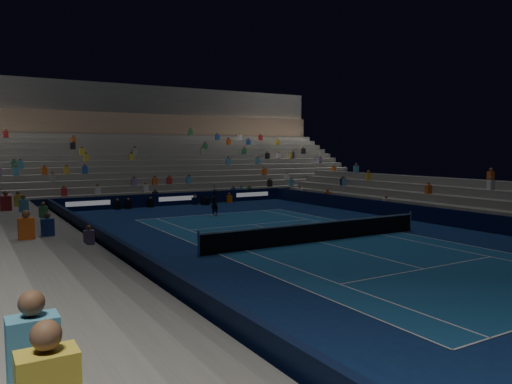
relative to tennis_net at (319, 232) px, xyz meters
The scene contains 11 objects.
ground 0.50m from the tennis_net, ahead, with size 90.00×90.00×0.00m, color #0D2150.
court_surface 0.50m from the tennis_net, ahead, with size 10.97×23.77×0.01m, color navy.
sponsor_barrier_far 18.50m from the tennis_net, 90.00° to the left, with size 44.00×0.25×1.00m, color black.
sponsor_barrier_east 9.70m from the tennis_net, ahead, with size 0.25×37.00×1.00m, color black.
sponsor_barrier_west 9.70m from the tennis_net, behind, with size 0.25×37.00×1.00m, color black.
grandstand_main 28.05m from the tennis_net, 90.00° to the left, with size 44.00×15.20×11.20m.
grandstand_east 13.17m from the tennis_net, ahead, with size 5.00×37.00×2.50m.
grandstand_west 13.17m from the tennis_net, behind, with size 5.00×37.00×2.50m.
tennis_net is the anchor object (origin of this frame).
tennis_player 10.89m from the tennis_net, 91.87° to the left, with size 0.66×0.43×1.80m, color black.
broadcast_camera 17.55m from the tennis_net, 83.45° to the left, with size 0.66×1.03×0.65m.
Camera 1 is at (-14.80, -18.83, 4.53)m, focal length 34.53 mm.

